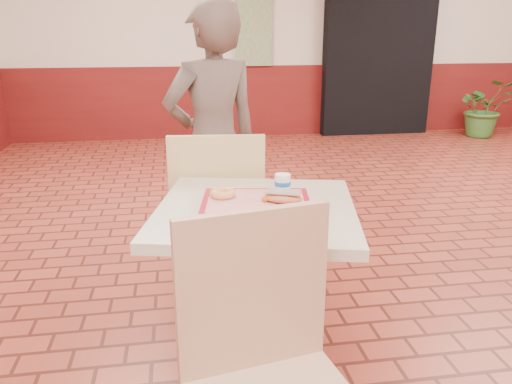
{
  "coord_description": "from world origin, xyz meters",
  "views": [
    {
      "loc": [
        -1.7,
        -2.18,
        1.48
      ],
      "look_at": [
        -1.41,
        -0.35,
        0.87
      ],
      "focal_mm": 35.0,
      "sensor_mm": 36.0,
      "label": 1
    }
  ],
  "objects": [
    {
      "name": "chair_main_back",
      "position": [
        -1.52,
        0.26,
        0.56
      ],
      "size": [
        0.5,
        0.5,
        1.01
      ],
      "rotation": [
        0.0,
        0.0,
        3.05
      ],
      "color": "#E6CD8A",
      "rests_on": "ground"
    },
    {
      "name": "serving_tray",
      "position": [
        -1.41,
        -0.35,
        0.83
      ],
      "size": [
        0.42,
        0.33,
        0.03
      ],
      "rotation": [
        0.0,
        0.0,
        -0.16
      ],
      "color": "#B00D21",
      "rests_on": "main_table"
    },
    {
      "name": "promo_poster",
      "position": [
        -0.6,
        4.94,
        1.6
      ],
      "size": [
        0.5,
        0.03,
        1.2
      ],
      "primitive_type": "cube",
      "color": "gray",
      "rests_on": "wainscot_band"
    },
    {
      "name": "ring_donut",
      "position": [
        -1.54,
        -0.29,
        0.86
      ],
      "size": [
        0.14,
        0.14,
        0.03
      ],
      "primitive_type": "torus",
      "rotation": [
        0.0,
        0.0,
        -0.43
      ],
      "color": "#ED9656",
      "rests_on": "serving_tray"
    },
    {
      "name": "paper_cup",
      "position": [
        -1.29,
        -0.29,
        0.88
      ],
      "size": [
        0.07,
        0.07,
        0.08
      ],
      "rotation": [
        0.0,
        0.0,
        0.25
      ],
      "color": "white",
      "rests_on": "serving_tray"
    },
    {
      "name": "long_john_donut",
      "position": [
        -1.32,
        -0.39,
        0.86
      ],
      "size": [
        0.17,
        0.12,
        0.05
      ],
      "rotation": [
        0.0,
        0.0,
        -0.37
      ],
      "color": "#C7683A",
      "rests_on": "serving_tray"
    },
    {
      "name": "main_table",
      "position": [
        -1.41,
        -0.35,
        0.55
      ],
      "size": [
        0.77,
        0.77,
        0.81
      ],
      "rotation": [
        0.0,
        0.0,
        -0.23
      ],
      "color": "beige",
      "rests_on": "ground"
    },
    {
      "name": "corridor_doorway",
      "position": [
        1.2,
        4.88,
        1.1
      ],
      "size": [
        1.6,
        0.22,
        2.2
      ],
      "primitive_type": "cube",
      "color": "black",
      "rests_on": "ground"
    },
    {
      "name": "potted_plant",
      "position": [
        2.66,
        4.4,
        0.41
      ],
      "size": [
        0.81,
        0.73,
        0.83
      ],
      "primitive_type": "imported",
      "rotation": [
        0.0,
        0.0,
        -0.12
      ],
      "color": "#39722D",
      "rests_on": "ground"
    },
    {
      "name": "customer",
      "position": [
        -1.5,
        0.74,
        0.82
      ],
      "size": [
        0.7,
        0.58,
        1.65
      ],
      "primitive_type": "imported",
      "rotation": [
        0.0,
        0.0,
        3.49
      ],
      "color": "#61534B",
      "rests_on": "ground"
    },
    {
      "name": "chair_main_front",
      "position": [
        -1.48,
        -1.01,
        0.56
      ],
      "size": [
        0.54,
        0.54,
        1.0
      ],
      "rotation": [
        0.0,
        0.0,
        0.19
      ],
      "color": "tan",
      "rests_on": "ground"
    }
  ]
}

